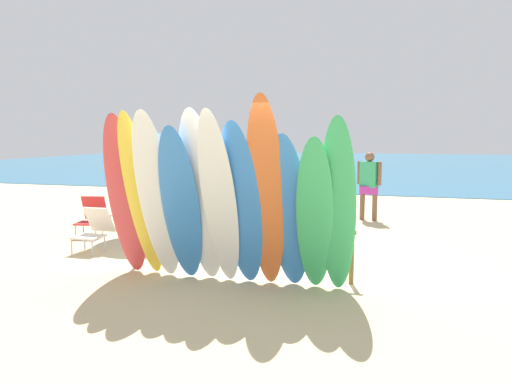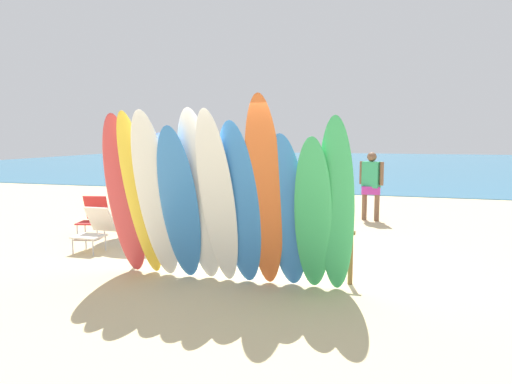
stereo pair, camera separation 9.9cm
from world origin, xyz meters
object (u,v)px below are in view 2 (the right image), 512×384
surfboard_red_0 (125,196)px  surfboard_white_4 (200,198)px  surfboard_rack (236,235)px  beachgoer_strolling (371,181)px  surfboard_green_10 (336,208)px  beach_umbrella (159,141)px  surfboard_blue_8 (287,213)px  beach_chair_striped (95,227)px  surfboard_blue_6 (240,206)px  surfboard_white_2 (156,198)px  surfboard_blue_3 (180,206)px  surfboard_green_9 (313,217)px  surfboard_orange_7 (264,195)px  surfboard_yellow_1 (140,197)px  surfboard_white_5 (218,200)px  beach_chair_blue (94,215)px  beach_chair_red (131,208)px  beachgoer_near_rack (292,179)px

surfboard_red_0 → surfboard_white_4: surfboard_white_4 is taller
surfboard_rack → beachgoer_strolling: 5.71m
beachgoer_strolling → surfboard_green_10: bearing=112.8°
surfboard_white_4 → beach_umbrella: bearing=125.9°
surfboard_blue_8 → beach_umbrella: bearing=143.0°
surfboard_rack → surfboard_white_4: (-0.30, -0.64, 0.62)m
beach_chair_striped → surfboard_blue_6: bearing=-22.9°
surfboard_red_0 → surfboard_green_10: 3.11m
surfboard_white_4 → beachgoer_strolling: bearing=72.2°
beachgoer_strolling → beach_chair_striped: size_ratio=2.13×
surfboard_white_2 → beach_chair_striped: surfboard_white_2 is taller
surfboard_blue_3 → surfboard_green_9: surfboard_blue_3 is taller
surfboard_red_0 → surfboard_orange_7: surfboard_orange_7 is taller
surfboard_green_10 → beachgoer_strolling: surfboard_green_10 is taller
beach_chair_striped → beach_umbrella: bearing=76.0°
surfboard_yellow_1 → surfboard_white_4: bearing=1.4°
beachgoer_strolling → surfboard_white_5: bearing=98.3°
surfboard_white_2 → surfboard_white_5: (0.92, 0.02, 0.00)m
surfboard_yellow_1 → surfboard_rack: bearing=28.8°
surfboard_orange_7 → surfboard_green_10: surfboard_orange_7 is taller
surfboard_red_0 → beach_chair_striped: bearing=134.4°
surfboard_white_4 → beach_chair_striped: (-2.69, 1.40, -0.81)m
beach_umbrella → beach_chair_blue: bearing=-156.8°
surfboard_rack → beach_umbrella: (-2.56, 2.47, 1.36)m
surfboard_orange_7 → beachgoer_strolling: (1.02, 6.12, -0.34)m
surfboard_blue_6 → beach_chair_blue: bearing=151.0°
beachgoer_strolling → surfboard_blue_8: bearing=106.5°
surfboard_rack → beach_umbrella: beach_umbrella is taller
beach_chair_red → beach_umbrella: 1.98m
surfboard_red_0 → beach_umbrella: 3.29m
beach_umbrella → surfboard_blue_3: bearing=-58.1°
surfboard_blue_3 → beachgoer_strolling: 6.55m
surfboard_white_5 → surfboard_white_4: bearing=168.1°
surfboard_rack → beachgoer_strolling: beachgoer_strolling is taller
surfboard_green_9 → beach_umbrella: beach_umbrella is taller
surfboard_white_2 → surfboard_blue_8: bearing=2.4°
surfboard_rack → surfboard_yellow_1: size_ratio=1.38×
surfboard_blue_8 → beachgoer_near_rack: surfboard_blue_8 is taller
surfboard_white_2 → surfboard_orange_7: bearing=-0.4°
surfboard_orange_7 → surfboard_green_9: 0.70m
beach_chair_striped → beach_chair_blue: bearing=126.0°
surfboard_white_4 → surfboard_white_5: bearing=-13.9°
surfboard_white_5 → surfboard_white_2: bearing=-177.1°
beachgoer_strolling → beach_chair_blue: 6.54m
surfboard_blue_3 → surfboard_green_9: (1.86, 0.07, -0.07)m
surfboard_red_0 → beach_chair_red: (-2.10, 3.64, -0.78)m
surfboard_blue_8 → beach_chair_blue: surfboard_blue_8 is taller
surfboard_white_4 → surfboard_orange_7: surfboard_orange_7 is taller
surfboard_white_2 → beach_chair_blue: surfboard_white_2 is taller
surfboard_blue_8 → beach_chair_blue: bearing=156.5°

